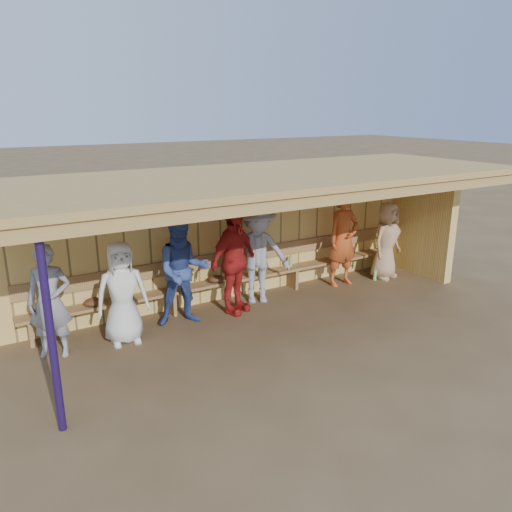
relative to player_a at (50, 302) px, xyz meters
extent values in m
plane|color=brown|center=(3.34, -0.52, -0.84)|extent=(90.00, 90.00, 0.00)
imported|color=gray|center=(0.00, 0.00, 0.00)|extent=(0.72, 0.61, 1.68)
imported|color=silver|center=(1.01, -0.10, -0.04)|extent=(0.83, 0.58, 1.61)
imported|color=#344A90|center=(2.09, 0.09, 0.08)|extent=(1.02, 0.88, 1.83)
imported|color=red|center=(3.03, 0.07, 0.11)|extent=(1.20, 0.86, 1.89)
imported|color=#9B9CA3|center=(3.64, 0.29, 0.10)|extent=(1.38, 1.10, 1.87)
imported|color=#CA5220|center=(5.61, 0.21, 0.12)|extent=(0.71, 0.48, 1.92)
imported|color=tan|center=(6.67, 0.07, -0.02)|extent=(0.90, 0.70, 1.64)
cube|color=#E9C063|center=(3.34, 0.83, 0.36)|extent=(8.60, 0.20, 2.40)
cube|color=#E9C063|center=(7.54, -0.07, 0.36)|extent=(0.20, 1.62, 2.40)
cube|color=tan|center=(3.34, -0.52, 1.61)|extent=(8.80, 3.20, 0.10)
cube|color=tan|center=(3.34, -2.02, 1.48)|extent=(8.80, 0.10, 0.18)
cube|color=tan|center=(-0.46, -0.52, 1.47)|extent=(0.08, 3.00, 0.16)
cube|color=tan|center=(0.49, -0.52, 1.47)|extent=(0.08, 3.00, 0.16)
cube|color=tan|center=(1.44, -0.52, 1.47)|extent=(0.08, 3.00, 0.16)
cube|color=tan|center=(2.39, -0.52, 1.47)|extent=(0.08, 3.00, 0.16)
cube|color=tan|center=(3.34, -0.52, 1.47)|extent=(0.08, 3.00, 0.16)
cube|color=tan|center=(4.29, -0.52, 1.47)|extent=(0.08, 3.00, 0.16)
cube|color=tan|center=(5.24, -0.52, 1.47)|extent=(0.08, 3.00, 0.16)
cube|color=tan|center=(6.19, -0.52, 1.47)|extent=(0.08, 3.00, 0.16)
cube|color=tan|center=(7.14, -0.52, 1.47)|extent=(0.08, 3.00, 0.16)
cylinder|color=navy|center=(-0.26, -1.92, 0.36)|extent=(0.09, 0.09, 2.40)
cube|color=#A37946|center=(3.34, 0.54, -0.41)|extent=(7.60, 0.32, 0.05)
cube|color=#A37946|center=(3.34, 0.70, -0.04)|extent=(7.60, 0.04, 0.26)
cube|color=#A37946|center=(-0.26, 0.54, -0.64)|extent=(0.06, 0.29, 0.40)
cube|color=#A37946|center=(2.04, 0.54, -0.64)|extent=(0.06, 0.29, 0.40)
cube|color=#A37946|center=(4.63, 0.54, -0.64)|extent=(0.06, 0.29, 0.40)
cube|color=#A37946|center=(6.94, 0.54, -0.64)|extent=(0.06, 0.29, 0.40)
cylinder|color=orange|center=(6.99, 0.34, -0.44)|extent=(0.13, 0.41, 0.80)
sphere|color=orange|center=(6.99, 0.34, -0.80)|extent=(0.08, 0.08, 0.08)
ellipsoid|color=#593319|center=(0.70, 0.49, -0.32)|extent=(0.30, 0.24, 0.14)
ellipsoid|color=#593319|center=(1.12, 0.49, -0.32)|extent=(0.30, 0.24, 0.14)
ellipsoid|color=#593319|center=(2.89, 0.49, -0.32)|extent=(0.30, 0.24, 0.14)
cylinder|color=#85D269|center=(4.60, 0.59, -0.28)|extent=(0.07, 0.07, 0.22)
cylinder|color=orange|center=(5.87, 0.59, -0.28)|extent=(0.07, 0.07, 0.22)
cylinder|color=#95DC6E|center=(6.39, 0.04, -0.73)|extent=(0.07, 0.07, 0.22)
camera|label=1|loc=(-0.88, -7.20, 2.65)|focal=35.00mm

